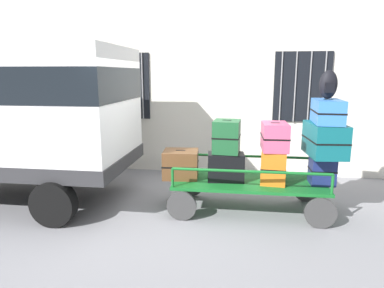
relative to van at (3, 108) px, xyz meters
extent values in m
plane|color=gray|center=(3.32, -0.12, -1.68)|extent=(40.00, 40.00, 0.00)
cube|color=silver|center=(3.32, 2.33, 0.82)|extent=(12.00, 0.30, 5.00)
cube|color=black|center=(1.52, 2.16, 0.32)|extent=(1.20, 0.04, 1.50)
cylinder|color=gray|center=(1.07, 2.12, 0.32)|extent=(0.03, 0.03, 1.50)
cylinder|color=gray|center=(1.37, 2.12, 0.32)|extent=(0.03, 0.03, 1.50)
cylinder|color=gray|center=(1.67, 2.12, 0.32)|extent=(0.03, 0.03, 1.50)
cylinder|color=gray|center=(1.97, 2.12, 0.32)|extent=(0.03, 0.03, 1.50)
cube|color=black|center=(5.52, 2.16, 0.32)|extent=(1.20, 0.04, 1.50)
cylinder|color=gray|center=(5.07, 2.12, 0.32)|extent=(0.03, 0.03, 1.50)
cylinder|color=gray|center=(5.37, 2.12, 0.32)|extent=(0.03, 0.03, 1.50)
cylinder|color=gray|center=(5.67, 2.12, 0.32)|extent=(0.03, 0.03, 1.50)
cylinder|color=gray|center=(5.97, 2.12, 0.32)|extent=(0.03, 0.03, 1.50)
cube|color=white|center=(0.00, 0.01, 0.01)|extent=(4.46, 2.06, 2.08)
cube|color=black|center=(0.00, 0.01, 0.43)|extent=(4.48, 2.08, 0.55)
cube|color=#2D2D30|center=(0.00, 0.01, -0.91)|extent=(4.50, 2.10, 0.24)
cylinder|color=black|center=(1.43, -1.02, -1.33)|extent=(0.70, 0.22, 0.70)
cube|color=#146023|center=(4.37, -0.01, -1.18)|extent=(2.49, 1.07, 0.05)
cylinder|color=#383838|center=(5.43, -0.57, -1.44)|extent=(0.47, 0.06, 0.47)
cylinder|color=#383838|center=(5.43, 0.55, -1.44)|extent=(0.47, 0.06, 0.47)
cylinder|color=#383838|center=(3.31, -0.57, -1.44)|extent=(0.47, 0.06, 0.47)
cylinder|color=#383838|center=(3.31, 0.55, -1.44)|extent=(0.47, 0.06, 0.47)
cylinder|color=#146023|center=(5.57, -0.51, -1.01)|extent=(0.04, 0.04, 0.30)
cylinder|color=#146023|center=(5.57, 0.49, -1.01)|extent=(0.04, 0.04, 0.30)
cylinder|color=#146023|center=(3.17, -0.51, -1.01)|extent=(0.04, 0.04, 0.30)
cylinder|color=#146023|center=(3.17, 0.49, -1.01)|extent=(0.04, 0.04, 0.30)
cylinder|color=#146023|center=(4.37, -0.51, -0.86)|extent=(2.41, 0.04, 0.04)
cylinder|color=#146023|center=(4.37, 0.49, -0.86)|extent=(2.41, 0.04, 0.04)
cube|color=brown|center=(3.21, 0.03, -0.92)|extent=(0.62, 0.56, 0.47)
cube|color=black|center=(3.21, 0.03, -0.92)|extent=(0.64, 0.57, 0.02)
cube|color=black|center=(3.21, 0.03, -0.69)|extent=(0.16, 0.04, 0.02)
cube|color=black|center=(3.98, -0.05, -0.93)|extent=(0.62, 0.40, 0.46)
cube|color=black|center=(3.98, -0.05, -0.93)|extent=(0.63, 0.41, 0.02)
cube|color=black|center=(3.98, -0.05, -0.70)|extent=(0.16, 0.04, 0.02)
cube|color=#194C28|center=(3.98, 0.02, -0.42)|extent=(0.46, 0.53, 0.54)
cube|color=black|center=(3.98, 0.02, -0.42)|extent=(0.47, 0.54, 0.02)
cube|color=black|center=(3.98, 0.02, -0.16)|extent=(0.15, 0.04, 0.02)
cube|color=orange|center=(4.76, -0.01, -0.89)|extent=(0.44, 0.61, 0.53)
cube|color=black|center=(4.76, -0.01, -0.89)|extent=(0.45, 0.62, 0.02)
cube|color=black|center=(4.76, -0.01, -0.63)|extent=(0.14, 0.04, 0.02)
cube|color=#CC4C72|center=(4.76, 0.01, -0.40)|extent=(0.41, 0.65, 0.44)
cube|color=black|center=(4.76, 0.01, -0.40)|extent=(0.42, 0.66, 0.02)
cube|color=black|center=(4.76, 0.01, -0.18)|extent=(0.14, 0.03, 0.02)
cube|color=navy|center=(5.53, -0.01, -0.92)|extent=(0.38, 0.36, 0.47)
cube|color=black|center=(5.53, -0.01, -0.92)|extent=(0.39, 0.37, 0.02)
cube|color=black|center=(5.53, -0.01, -0.69)|extent=(0.13, 0.03, 0.02)
cube|color=#0F5960|center=(5.53, -0.03, -0.42)|extent=(0.57, 0.87, 0.51)
cube|color=black|center=(5.53, -0.03, -0.42)|extent=(0.58, 0.88, 0.02)
cube|color=black|center=(5.53, -0.03, -0.17)|extent=(0.16, 0.04, 0.02)
cube|color=#3372C6|center=(5.53, -0.04, 0.03)|extent=(0.44, 0.80, 0.37)
cube|color=black|center=(5.53, -0.04, 0.03)|extent=(0.45, 0.81, 0.02)
cube|color=black|center=(5.53, -0.04, 0.20)|extent=(0.14, 0.04, 0.02)
ellipsoid|color=black|center=(5.53, 0.00, 0.44)|extent=(0.27, 0.19, 0.44)
cube|color=black|center=(5.53, -0.10, 0.39)|extent=(0.14, 0.06, 0.15)
camera|label=1|loc=(4.17, -5.55, 0.60)|focal=31.81mm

